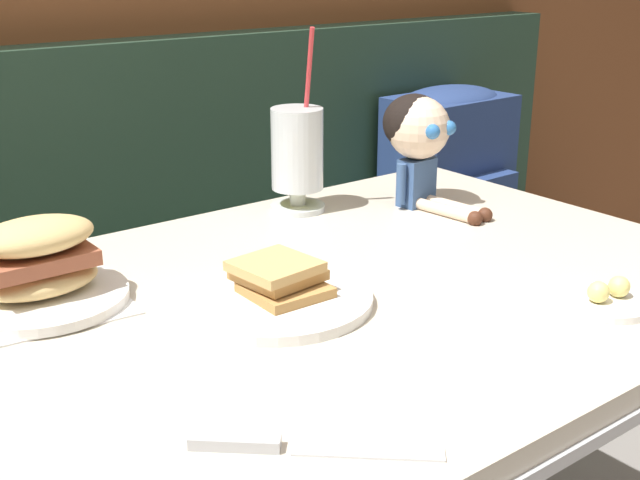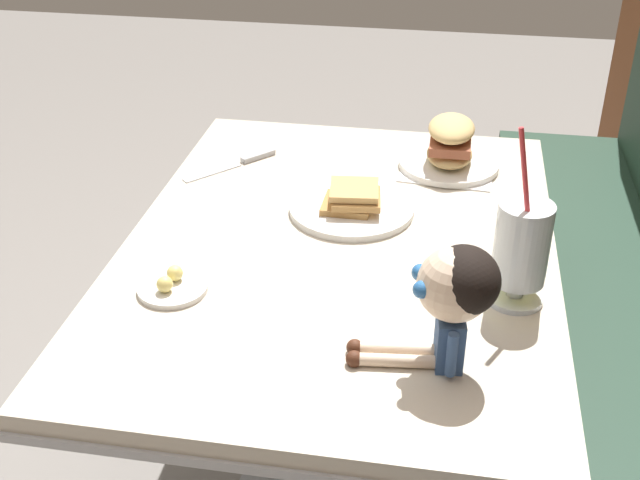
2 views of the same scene
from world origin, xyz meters
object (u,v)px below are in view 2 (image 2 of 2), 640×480
milkshake_glass (521,249)px  butter_saucer (172,286)px  toast_plate (352,205)px  seated_doll (454,291)px  butter_knife (246,160)px  sandwich_plate (450,148)px

milkshake_glass → butter_saucer: milkshake_glass is taller
milkshake_glass → butter_saucer: bearing=-82.9°
toast_plate → seated_doll: (0.44, 0.21, 0.11)m
butter_saucer → butter_knife: 0.52m
milkshake_glass → butter_knife: bearing=-128.0°
butter_saucer → seated_doll: (0.11, 0.47, 0.12)m
toast_plate → butter_saucer: 0.42m
milkshake_glass → seated_doll: bearing=-29.3°
toast_plate → butter_saucer: (0.33, -0.26, -0.01)m
sandwich_plate → butter_knife: size_ratio=1.17×
milkshake_glass → butter_knife: milkshake_glass is taller
milkshake_glass → sandwich_plate: milkshake_glass is taller
milkshake_glass → seated_doll: 0.21m
toast_plate → butter_saucer: toast_plate is taller
sandwich_plate → butter_saucer: 0.73m
sandwich_plate → seated_doll: 0.69m
sandwich_plate → butter_saucer: bearing=-38.0°
sandwich_plate → seated_doll: size_ratio=0.98×
toast_plate → butter_saucer: size_ratio=2.08×
butter_saucer → butter_knife: bearing=-179.6°
sandwich_plate → butter_saucer: sandwich_plate is taller
toast_plate → butter_knife: size_ratio=1.33×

